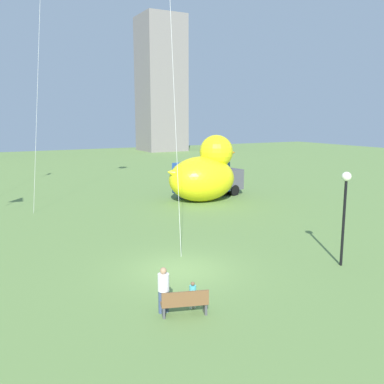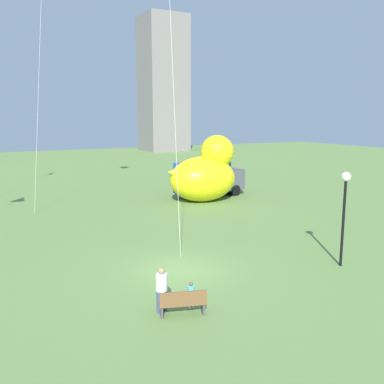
# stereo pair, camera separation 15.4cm
# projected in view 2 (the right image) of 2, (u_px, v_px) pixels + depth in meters

# --- Properties ---
(ground_plane) EXTENTS (140.00, 140.00, 0.00)m
(ground_plane) POSITION_uv_depth(u_px,v_px,m) (180.00, 270.00, 18.06)
(ground_plane) COLOR olive
(park_bench) EXTENTS (1.62, 0.90, 0.90)m
(park_bench) POSITION_uv_depth(u_px,v_px,m) (183.00, 302.00, 13.83)
(park_bench) COLOR brown
(park_bench) RESTS_ON ground
(person_adult) EXTENTS (0.39, 0.39, 1.58)m
(person_adult) POSITION_uv_depth(u_px,v_px,m) (162.00, 288.00, 14.03)
(person_adult) COLOR #38476B
(person_adult) RESTS_ON ground
(person_child) EXTENTS (0.23, 0.23, 0.95)m
(person_child) POSITION_uv_depth(u_px,v_px,m) (191.00, 294.00, 14.38)
(person_child) COLOR silver
(person_child) RESTS_ON ground
(giant_inflatable_duck) EXTENTS (6.15, 3.94, 5.10)m
(giant_inflatable_duck) POSITION_uv_depth(u_px,v_px,m) (205.00, 173.00, 32.57)
(giant_inflatable_duck) COLOR yellow
(giant_inflatable_duck) RESTS_ON ground
(lamppost) EXTENTS (0.41, 0.41, 4.17)m
(lamppost) POSITION_uv_depth(u_px,v_px,m) (345.00, 198.00, 18.07)
(lamppost) COLOR black
(lamppost) RESTS_ON ground
(box_truck) EXTENTS (6.06, 3.22, 2.85)m
(box_truck) POSITION_uv_depth(u_px,v_px,m) (208.00, 179.00, 34.45)
(box_truck) COLOR #264CA5
(box_truck) RESTS_ON ground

